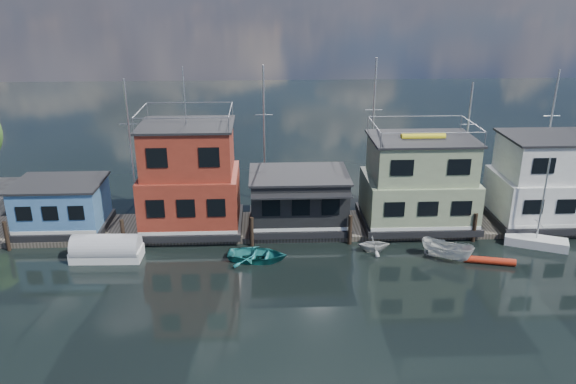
{
  "coord_description": "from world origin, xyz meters",
  "views": [
    {
      "loc": [
        -3.02,
        -26.94,
        17.76
      ],
      "look_at": [
        -1.3,
        12.0,
        3.0
      ],
      "focal_mm": 35.0,
      "sensor_mm": 36.0,
      "label": 1
    }
  ],
  "objects_px": {
    "houseboat_dark": "(299,199)",
    "red_kayak": "(490,261)",
    "houseboat_blue": "(62,206)",
    "dinghy_teal": "(257,255)",
    "dinghy_white": "(374,244)",
    "houseboat_red": "(190,179)",
    "houseboat_white": "(550,181)",
    "houseboat_green": "(419,183)",
    "motorboat": "(447,250)",
    "tarp_runabout": "(107,250)",
    "day_sailer": "(536,241)"
  },
  "relations": [
    {
      "from": "houseboat_dark",
      "to": "motorboat",
      "type": "bearing_deg",
      "value": -29.46
    },
    {
      "from": "houseboat_red",
      "to": "motorboat",
      "type": "relative_size",
      "value": 3.31
    },
    {
      "from": "houseboat_dark",
      "to": "red_kayak",
      "type": "distance_m",
      "value": 14.03
    },
    {
      "from": "houseboat_blue",
      "to": "tarp_runabout",
      "type": "distance_m",
      "value": 6.28
    },
    {
      "from": "houseboat_dark",
      "to": "houseboat_white",
      "type": "xyz_separation_m",
      "value": [
        19.0,
        0.02,
        1.12
      ]
    },
    {
      "from": "houseboat_green",
      "to": "dinghy_white",
      "type": "bearing_deg",
      "value": -134.56
    },
    {
      "from": "houseboat_dark",
      "to": "red_kayak",
      "type": "bearing_deg",
      "value": -26.64
    },
    {
      "from": "houseboat_blue",
      "to": "dinghy_white",
      "type": "bearing_deg",
      "value": -10.3
    },
    {
      "from": "houseboat_blue",
      "to": "houseboat_green",
      "type": "distance_m",
      "value": 26.53
    },
    {
      "from": "houseboat_blue",
      "to": "motorboat",
      "type": "height_order",
      "value": "houseboat_blue"
    },
    {
      "from": "red_kayak",
      "to": "tarp_runabout",
      "type": "bearing_deg",
      "value": -170.9
    },
    {
      "from": "houseboat_green",
      "to": "dinghy_teal",
      "type": "relative_size",
      "value": 2.09
    },
    {
      "from": "tarp_runabout",
      "to": "red_kayak",
      "type": "bearing_deg",
      "value": -2.67
    },
    {
      "from": "houseboat_white",
      "to": "motorboat",
      "type": "relative_size",
      "value": 2.35
    },
    {
      "from": "day_sailer",
      "to": "dinghy_teal",
      "type": "bearing_deg",
      "value": -152.8
    },
    {
      "from": "houseboat_red",
      "to": "dinghy_teal",
      "type": "xyz_separation_m",
      "value": [
        4.9,
        -5.08,
        -3.69
      ]
    },
    {
      "from": "red_kayak",
      "to": "motorboat",
      "type": "bearing_deg",
      "value": 177.86
    },
    {
      "from": "dinghy_white",
      "to": "dinghy_teal",
      "type": "distance_m",
      "value": 8.14
    },
    {
      "from": "red_kayak",
      "to": "houseboat_dark",
      "type": "bearing_deg",
      "value": 166.55
    },
    {
      "from": "houseboat_red",
      "to": "houseboat_green",
      "type": "xyz_separation_m",
      "value": [
        17.0,
        0.0,
        -0.55
      ]
    },
    {
      "from": "houseboat_red",
      "to": "dinghy_teal",
      "type": "bearing_deg",
      "value": -46.0
    },
    {
      "from": "dinghy_white",
      "to": "red_kayak",
      "type": "bearing_deg",
      "value": -106.19
    },
    {
      "from": "houseboat_blue",
      "to": "dinghy_teal",
      "type": "distance_m",
      "value": 15.38
    },
    {
      "from": "houseboat_red",
      "to": "dinghy_teal",
      "type": "height_order",
      "value": "houseboat_red"
    },
    {
      "from": "day_sailer",
      "to": "houseboat_blue",
      "type": "bearing_deg",
      "value": -162.94
    },
    {
      "from": "dinghy_white",
      "to": "motorboat",
      "type": "bearing_deg",
      "value": -106.68
    },
    {
      "from": "houseboat_dark",
      "to": "houseboat_green",
      "type": "relative_size",
      "value": 0.88
    },
    {
      "from": "tarp_runabout",
      "to": "dinghy_white",
      "type": "bearing_deg",
      "value": 2.41
    },
    {
      "from": "houseboat_white",
      "to": "dinghy_teal",
      "type": "bearing_deg",
      "value": -167.06
    },
    {
      "from": "houseboat_blue",
      "to": "houseboat_white",
      "type": "xyz_separation_m",
      "value": [
        36.5,
        0.0,
        1.33
      ]
    },
    {
      "from": "houseboat_green",
      "to": "tarp_runabout",
      "type": "bearing_deg",
      "value": -168.82
    },
    {
      "from": "dinghy_teal",
      "to": "houseboat_blue",
      "type": "bearing_deg",
      "value": 79.39
    },
    {
      "from": "houseboat_blue",
      "to": "motorboat",
      "type": "distance_m",
      "value": 27.79
    },
    {
      "from": "motorboat",
      "to": "day_sailer",
      "type": "xyz_separation_m",
      "value": [
        6.99,
        1.78,
        -0.29
      ]
    },
    {
      "from": "tarp_runabout",
      "to": "dinghy_teal",
      "type": "bearing_deg",
      "value": -2.38
    },
    {
      "from": "houseboat_blue",
      "to": "day_sailer",
      "type": "distance_m",
      "value": 34.44
    },
    {
      "from": "dinghy_white",
      "to": "motorboat",
      "type": "height_order",
      "value": "motorboat"
    },
    {
      "from": "dinghy_white",
      "to": "tarp_runabout",
      "type": "relative_size",
      "value": 0.47
    },
    {
      "from": "houseboat_blue",
      "to": "red_kayak",
      "type": "relative_size",
      "value": 1.94
    },
    {
      "from": "dinghy_white",
      "to": "houseboat_red",
      "type": "bearing_deg",
      "value": 72.51
    },
    {
      "from": "houseboat_blue",
      "to": "houseboat_white",
      "type": "bearing_deg",
      "value": 0.0
    },
    {
      "from": "houseboat_blue",
      "to": "dinghy_white",
      "type": "relative_size",
      "value": 2.87
    },
    {
      "from": "tarp_runabout",
      "to": "dinghy_teal",
      "type": "height_order",
      "value": "tarp_runabout"
    },
    {
      "from": "motorboat",
      "to": "dinghy_teal",
      "type": "relative_size",
      "value": 0.89
    },
    {
      "from": "motorboat",
      "to": "red_kayak",
      "type": "height_order",
      "value": "motorboat"
    },
    {
      "from": "dinghy_white",
      "to": "dinghy_teal",
      "type": "xyz_separation_m",
      "value": [
        -8.07,
        -0.99,
        -0.17
      ]
    },
    {
      "from": "houseboat_blue",
      "to": "houseboat_red",
      "type": "bearing_deg",
      "value": 0.0
    },
    {
      "from": "houseboat_dark",
      "to": "dinghy_teal",
      "type": "xyz_separation_m",
      "value": [
        -3.1,
        -5.06,
        -2.0
      ]
    },
    {
      "from": "houseboat_blue",
      "to": "houseboat_white",
      "type": "relative_size",
      "value": 0.76
    },
    {
      "from": "houseboat_red",
      "to": "dinghy_white",
      "type": "bearing_deg",
      "value": -17.47
    }
  ]
}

